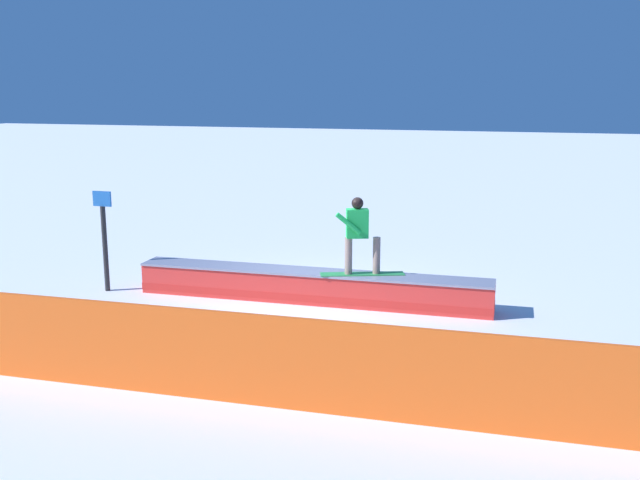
# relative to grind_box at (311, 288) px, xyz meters

# --- Properties ---
(ground_plane) EXTENTS (120.00, 120.00, 0.00)m
(ground_plane) POSITION_rel_grind_box_xyz_m (0.00, 0.00, -0.27)
(ground_plane) COLOR white
(grind_box) EXTENTS (6.89, 1.02, 0.60)m
(grind_box) POSITION_rel_grind_box_xyz_m (0.00, 0.00, 0.00)
(grind_box) COLOR red
(grind_box) RESTS_ON ground_plane
(snowboarder) EXTENTS (1.56, 0.83, 1.46)m
(snowboarder) POSITION_rel_grind_box_xyz_m (-0.93, -0.03, 1.12)
(snowboarder) COLOR green
(snowboarder) RESTS_ON grind_box
(safety_fence) EXTENTS (13.78, 0.79, 1.22)m
(safety_fence) POSITION_rel_grind_box_xyz_m (0.00, 4.63, 0.34)
(safety_fence) COLOR #F55C1A
(safety_fence) RESTS_ON ground_plane
(trail_marker) EXTENTS (0.40, 0.10, 2.03)m
(trail_marker) POSITION_rel_grind_box_xyz_m (4.17, 0.57, 0.81)
(trail_marker) COLOR #262628
(trail_marker) RESTS_ON ground_plane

